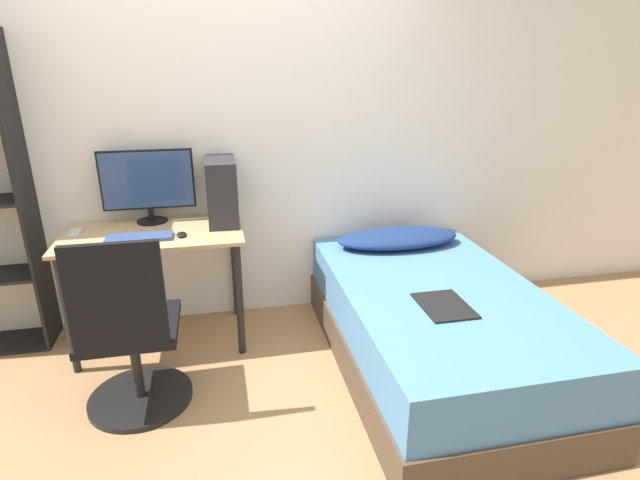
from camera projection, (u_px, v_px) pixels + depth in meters
ground_plane at (242, 444)px, 2.33m from camera, size 14.00×14.00×0.00m
wall_back at (217, 133)px, 3.15m from camera, size 8.00×0.05×2.50m
desk at (155, 250)px, 2.99m from camera, size 1.04×0.60×0.73m
office_chair at (131, 346)px, 2.45m from camera, size 0.53×0.53×0.96m
bed at (436, 327)px, 2.85m from camera, size 1.10×1.84×0.50m
pillow at (398, 238)px, 3.35m from camera, size 0.83×0.36×0.11m
magazine at (444, 306)px, 2.54m from camera, size 0.24×0.32×0.01m
monitor at (148, 183)px, 3.04m from camera, size 0.55×0.19×0.45m
keyboard at (139, 237)px, 2.82m from camera, size 0.36×0.14×0.02m
pc_tower at (221, 191)px, 3.05m from camera, size 0.18×0.36×0.40m
mouse at (182, 235)px, 2.87m from camera, size 0.06×0.09×0.02m
phone at (75, 232)px, 2.91m from camera, size 0.07×0.14×0.01m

